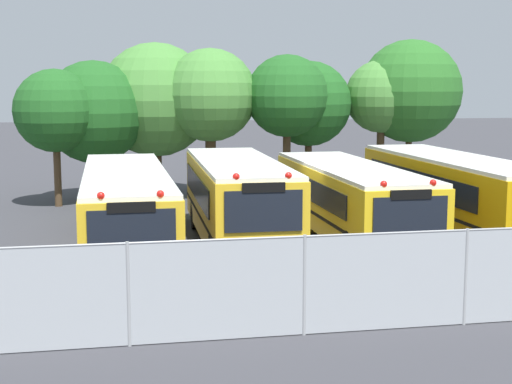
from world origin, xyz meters
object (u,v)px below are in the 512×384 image
school_bus_2 (349,198)px  tree_0 (55,112)px  school_bus_0 (126,205)px  tree_3 (213,96)px  tree_7 (412,91)px  tree_6 (384,97)px  traffic_cone (237,302)px  tree_2 (154,101)px  tree_1 (97,112)px  school_bus_1 (237,198)px  tree_4 (289,96)px  school_bus_3 (455,192)px  tree_5 (308,102)px

school_bus_2 → tree_0: (-9.58, 8.53, 2.51)m
school_bus_0 → tree_3: tree_3 is taller
tree_0 → tree_3: tree_3 is taller
school_bus_0 → tree_3: (3.91, 9.43, 3.11)m
school_bus_2 → tree_7: bearing=-121.8°
tree_6 → traffic_cone: (-9.55, -16.90, -4.10)m
tree_2 → school_bus_0: bearing=-97.7°
tree_1 → traffic_cone: tree_1 is taller
school_bus_1 → tree_4: bearing=-111.6°
tree_4 → tree_3: bearing=169.3°
school_bus_1 → school_bus_3: school_bus_1 is taller
tree_2 → school_bus_3: bearing=-49.3°
school_bus_1 → tree_5: tree_5 is taller
tree_0 → traffic_cone: (4.82, -15.46, -3.61)m
school_bus_2 → tree_2: 12.42m
school_bus_0 → school_bus_3: size_ratio=1.04×
tree_3 → tree_6: 7.89m
school_bus_2 → tree_7: tree_7 is taller
school_bus_3 → tree_1: (-11.57, 9.61, 2.34)m
tree_4 → school_bus_1: bearing=-112.8°
tree_2 → tree_7: 11.73m
tree_4 → tree_7: tree_7 is taller
school_bus_0 → tree_1: bearing=-85.0°
school_bus_2 → tree_4: (0.11, 8.78, 3.10)m
school_bus_3 → tree_1: bearing=-40.7°
tree_5 → traffic_cone: (-5.99, -16.91, -3.90)m
tree_0 → tree_1: tree_1 is taller
school_bus_3 → tree_7: bearing=-105.3°
tree_2 → school_bus_1: bearing=-79.9°
tree_4 → tree_2: bearing=160.8°
school_bus_2 → tree_1: (-7.94, 9.72, 2.43)m
tree_0 → tree_5: tree_5 is taller
tree_4 → tree_6: bearing=14.2°
tree_6 → tree_7: size_ratio=0.87×
school_bus_2 → tree_1: 12.78m
tree_3 → tree_7: bearing=4.0°
traffic_cone → school_bus_0: bearing=107.9°
tree_5 → tree_4: bearing=-133.0°
school_bus_3 → tree_6: bearing=-97.7°
school_bus_0 → school_bus_3: (10.62, 0.15, 0.10)m
school_bus_0 → tree_1: tree_1 is taller
tree_1 → tree_5: tree_5 is taller
school_bus_1 → tree_6: 13.41m
school_bus_0 → school_bus_1: bearing=178.9°
school_bus_1 → traffic_cone: school_bus_1 is taller
tree_0 → tree_4: bearing=1.5°
school_bus_2 → traffic_cone: size_ratio=22.06×
tree_4 → tree_5: (1.12, 1.20, -0.30)m
tree_1 → tree_4: bearing=-6.7°
tree_4 → traffic_cone: size_ratio=13.64×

